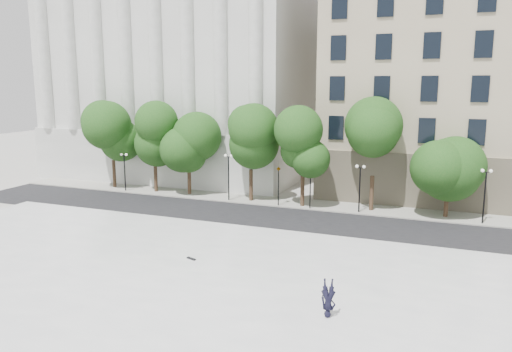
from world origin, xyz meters
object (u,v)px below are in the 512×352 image
Objects in this scene: person_lying at (328,312)px; traffic_light_east at (311,169)px; skateboard at (191,259)px; traffic_light_west at (279,167)px.

traffic_light_east is at bearing 98.37° from person_lying.
person_lying reaches higher than skateboard.
skateboard is (-9.68, 4.56, -0.22)m from person_lying.
traffic_light_east is at bearing 0.00° from traffic_light_west.
person_lying is (6.56, -20.91, -2.95)m from traffic_light_east.
skateboard is (-0.12, -16.35, -3.18)m from traffic_light_west.
traffic_light_west is 23.18m from person_lying.
skateboard is at bearing -100.80° from traffic_light_east.
traffic_light_west is at bearing 105.52° from person_lying.
traffic_light_east is 16.94m from skateboard.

